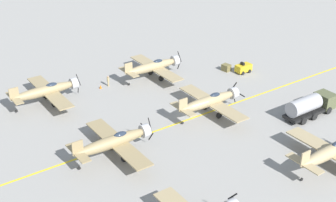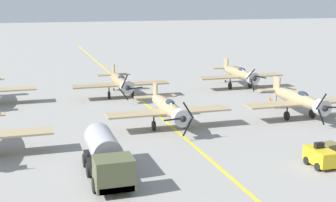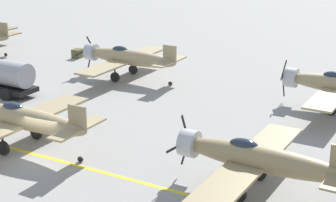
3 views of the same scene
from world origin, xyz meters
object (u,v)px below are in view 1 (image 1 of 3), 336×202
object	(u,v)px
ground_crew_walking	(108,81)
traffic_cone	(101,87)
airplane_mid_left	(154,66)
supply_crate_by_tanker	(226,68)
airplane_mid_right	(332,151)
tow_tractor	(243,68)
fuel_tanker	(310,105)
airplane_mid_center	(210,101)
airplane_near_center	(115,141)
airplane_near_left	(47,91)

from	to	relation	value
ground_crew_walking	traffic_cone	xyz separation A→B (m)	(0.06, -1.36, -0.65)
airplane_mid_left	supply_crate_by_tanker	xyz separation A→B (m)	(4.20, 11.22, -1.47)
airplane_mid_right	tow_tractor	world-z (taller)	airplane_mid_right
airplane_mid_left	airplane_mid_right	size ratio (longest dim) A/B	1.00
airplane_mid_left	airplane_mid_right	bearing A→B (deg)	-9.28
airplane_mid_right	traffic_cone	world-z (taller)	airplane_mid_right
airplane_mid_right	fuel_tanker	size ratio (longest dim) A/B	1.50
tow_tractor	airplane_mid_right	bearing A→B (deg)	-22.12
airplane_mid_left	traffic_cone	size ratio (longest dim) A/B	21.82
airplane_mid_center	supply_crate_by_tanker	distance (m)	15.25
airplane_mid_center	ground_crew_walking	size ratio (longest dim) A/B	7.10
airplane_near_center	airplane_mid_center	world-z (taller)	airplane_near_center
airplane_near_center	fuel_tanker	size ratio (longest dim) A/B	1.50
airplane_near_left	traffic_cone	world-z (taller)	airplane_near_left
airplane_near_center	airplane_mid_center	bearing A→B (deg)	99.26
tow_tractor	traffic_cone	distance (m)	22.97
airplane_near_left	airplane_mid_left	distance (m)	16.92
airplane_near_center	ground_crew_walking	distance (m)	19.16
airplane_near_left	ground_crew_walking	world-z (taller)	airplane_near_left
airplane_near_left	traffic_cone	distance (m)	8.46
tow_tractor	airplane_mid_center	bearing A→B (deg)	-59.65
airplane_mid_center	fuel_tanker	bearing A→B (deg)	36.61
airplane_near_center	fuel_tanker	distance (m)	26.78
airplane_mid_right	fuel_tanker	distance (m)	11.86
fuel_tanker	tow_tractor	size ratio (longest dim) A/B	3.08
airplane_near_left	supply_crate_by_tanker	size ratio (longest dim) A/B	9.27
ground_crew_walking	airplane_mid_right	bearing A→B (deg)	17.38
airplane_mid_left	airplane_mid_center	size ratio (longest dim) A/B	1.00
airplane_near_left	ground_crew_walking	xyz separation A→B (m)	(-0.25, 9.64, -1.09)
tow_tractor	traffic_cone	xyz separation A→B (m)	(-7.77, -21.61, -0.52)
traffic_cone	airplane_near_center	bearing A→B (deg)	-22.19
airplane_near_center	airplane_mid_right	world-z (taller)	airplane_near_center
airplane_mid_center	airplane_mid_left	bearing A→B (deg)	161.27
airplane_near_left	airplane_mid_right	world-z (taller)	same
airplane_mid_center	tow_tractor	distance (m)	15.48
airplane_mid_right	traffic_cone	size ratio (longest dim) A/B	21.82
airplane_mid_right	airplane_mid_center	distance (m)	17.26
airplane_mid_center	traffic_cone	size ratio (longest dim) A/B	21.82
airplane_mid_left	airplane_mid_center	world-z (taller)	same
airplane_mid_right	supply_crate_by_tanker	bearing A→B (deg)	159.20
fuel_tanker	tow_tractor	bearing A→B (deg)	170.68
airplane_near_left	supply_crate_by_tanker	distance (m)	28.66
airplane_near_left	airplane_mid_center	world-z (taller)	same
fuel_tanker	ground_crew_walking	world-z (taller)	fuel_tanker
airplane_mid_right	ground_crew_walking	bearing A→B (deg)	-166.32
airplane_near_left	fuel_tanker	size ratio (longest dim) A/B	1.50
airplane_mid_right	tow_tractor	xyz separation A→B (m)	(-24.75, 10.06, -1.22)
tow_tractor	supply_crate_by_tanker	size ratio (longest dim) A/B	2.01
fuel_tanker	tow_tractor	world-z (taller)	fuel_tanker
airplane_mid_center	traffic_cone	bearing A→B (deg)	-169.50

